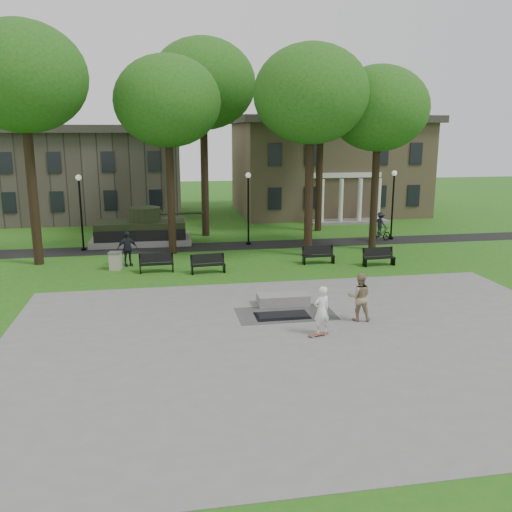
{
  "coord_description": "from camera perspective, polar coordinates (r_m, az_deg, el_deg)",
  "views": [
    {
      "loc": [
        -5.13,
        -22.32,
        7.28
      ],
      "look_at": [
        -0.67,
        2.86,
        1.4
      ],
      "focal_mm": 38.0,
      "sensor_mm": 36.0,
      "label": 1
    }
  ],
  "objects": [
    {
      "name": "building_left",
      "position": [
        49.31,
        -17.04,
        8.11
      ],
      "size": [
        15.0,
        10.0,
        7.2
      ],
      "primitive_type": "cube",
      "color": "#4C443D",
      "rests_on": "ground"
    },
    {
      "name": "cyclist",
      "position": [
        37.64,
        12.95,
        2.76
      ],
      "size": [
        1.91,
        1.23,
        2.03
      ],
      "rotation": [
        0.0,
        0.0,
        1.93
      ],
      "color": "black",
      "rests_on": "ground"
    },
    {
      "name": "tree_1",
      "position": [
        32.87,
        -9.29,
        15.71
      ],
      "size": [
        6.2,
        6.2,
        11.63
      ],
      "color": "black",
      "rests_on": "ground"
    },
    {
      "name": "park_bench_0",
      "position": [
        29.16,
        -10.44,
        -0.67
      ],
      "size": [
        1.82,
        0.59,
        1.0
      ],
      "rotation": [
        0.0,
        0.0,
        0.04
      ],
      "color": "black",
      "rests_on": "ground"
    },
    {
      "name": "trash_bin",
      "position": [
        30.22,
        -14.59,
        -0.47
      ],
      "size": [
        0.73,
        0.73,
        0.96
      ],
      "rotation": [
        0.0,
        0.0,
        -0.12
      ],
      "color": "#AA9F8C",
      "rests_on": "ground"
    },
    {
      "name": "park_bench_2",
      "position": [
        30.75,
        6.56,
        0.17
      ],
      "size": [
        1.8,
        0.53,
        1.0
      ],
      "rotation": [
        0.0,
        0.0,
        0.01
      ],
      "color": "black",
      "rests_on": "ground"
    },
    {
      "name": "ground",
      "position": [
        24.03,
        2.76,
        -4.7
      ],
      "size": [
        120.0,
        120.0,
        0.0
      ],
      "primitive_type": "plane",
      "color": "#215E16",
      "rests_on": "ground"
    },
    {
      "name": "lamp_left",
      "position": [
        35.25,
        -17.98,
        5.01
      ],
      "size": [
        0.36,
        0.36,
        4.73
      ],
      "color": "black",
      "rests_on": "ground"
    },
    {
      "name": "tree_5",
      "position": [
        40.59,
        6.89,
        16.24
      ],
      "size": [
        6.4,
        6.4,
        12.44
      ],
      "color": "black",
      "rests_on": "ground"
    },
    {
      "name": "lamp_mid",
      "position": [
        35.36,
        -0.81,
        5.66
      ],
      "size": [
        0.36,
        0.36,
        4.73
      ],
      "color": "black",
      "rests_on": "ground"
    },
    {
      "name": "building_right",
      "position": [
        50.71,
        7.43,
        9.53
      ],
      "size": [
        17.0,
        12.0,
        8.6
      ],
      "color": "#9E8460",
      "rests_on": "ground"
    },
    {
      "name": "tree_3",
      "position": [
        34.45,
        12.79,
        14.84
      ],
      "size": [
        6.0,
        6.0,
        11.19
      ],
      "color": "black",
      "rests_on": "ground"
    },
    {
      "name": "pedestrian_walker",
      "position": [
        30.75,
        -13.4,
        0.76
      ],
      "size": [
        1.24,
        0.89,
        1.95
      ],
      "primitive_type": "imported",
      "rotation": [
        0.0,
        0.0,
        0.4
      ],
      "color": "black",
      "rests_on": "ground"
    },
    {
      "name": "puddle",
      "position": [
        22.04,
        2.76,
        -6.29
      ],
      "size": [
        2.2,
        1.2,
        0.0
      ],
      "primitive_type": "cube",
      "color": "black",
      "rests_on": "plaza"
    },
    {
      "name": "tree_0",
      "position": [
        32.18,
        -23.4,
        16.84
      ],
      "size": [
        6.8,
        6.8,
        12.97
      ],
      "color": "black",
      "rests_on": "ground"
    },
    {
      "name": "tank_monument",
      "position": [
        36.91,
        -11.97,
        2.65
      ],
      "size": [
        7.45,
        3.4,
        2.4
      ],
      "color": "gray",
      "rests_on": "ground"
    },
    {
      "name": "skateboarder",
      "position": [
        19.96,
        6.93,
        -5.7
      ],
      "size": [
        0.77,
        0.63,
        1.82
      ],
      "primitive_type": "imported",
      "rotation": [
        0.0,
        0.0,
        3.49
      ],
      "color": "white",
      "rests_on": "plaza"
    },
    {
      "name": "tree_2",
      "position": [
        32.07,
        5.82,
        16.53
      ],
      "size": [
        6.6,
        6.6,
        12.16
      ],
      "color": "black",
      "rests_on": "ground"
    },
    {
      "name": "tree_4",
      "position": [
        38.57,
        -5.63,
        17.52
      ],
      "size": [
        7.2,
        7.2,
        13.5
      ],
      "color": "black",
      "rests_on": "ground"
    },
    {
      "name": "friend_watching",
      "position": [
        21.62,
        10.85,
        -4.25
      ],
      "size": [
        1.07,
        0.91,
        1.91
      ],
      "primitive_type": "imported",
      "rotation": [
        0.0,
        0.0,
        2.91
      ],
      "color": "#958360",
      "rests_on": "plaza"
    },
    {
      "name": "park_bench_3",
      "position": [
        30.87,
        12.78,
        -0.02
      ],
      "size": [
        1.82,
        0.63,
        1.0
      ],
      "rotation": [
        0.0,
        0.0,
        0.06
      ],
      "color": "black",
      "rests_on": "ground"
    },
    {
      "name": "plaza",
      "position": [
        19.47,
        6.05,
        -9.05
      ],
      "size": [
        22.0,
        16.0,
        0.02
      ],
      "primitive_type": "cube",
      "color": "gray",
      "rests_on": "ground"
    },
    {
      "name": "park_bench_1",
      "position": [
        28.62,
        -5.08,
        -0.76
      ],
      "size": [
        1.83,
        0.68,
        1.0
      ],
      "rotation": [
        0.0,
        0.0,
        0.09
      ],
      "color": "black",
      "rests_on": "ground"
    },
    {
      "name": "concrete_block",
      "position": [
        23.4,
        2.87,
        -4.56
      ],
      "size": [
        2.21,
        1.03,
        0.45
      ],
      "primitive_type": "cube",
      "rotation": [
        0.0,
        0.0,
        -0.01
      ],
      "color": "gray",
      "rests_on": "plaza"
    },
    {
      "name": "lamp_right",
      "position": [
        38.25,
        14.22,
        5.82
      ],
      "size": [
        0.36,
        0.36,
        4.73
      ],
      "color": "black",
      "rests_on": "ground"
    },
    {
      "name": "footpath",
      "position": [
        35.45,
        -1.52,
        1.11
      ],
      "size": [
        44.0,
        2.6,
        0.01
      ],
      "primitive_type": "cube",
      "color": "black",
      "rests_on": "ground"
    },
    {
      "name": "skateboard",
      "position": [
        20.06,
        6.58,
        -8.26
      ],
      "size": [
        0.8,
        0.41,
        0.07
      ],
      "primitive_type": "cube",
      "rotation": [
        0.0,
        0.0,
        0.29
      ],
      "color": "brown",
      "rests_on": "plaza"
    }
  ]
}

